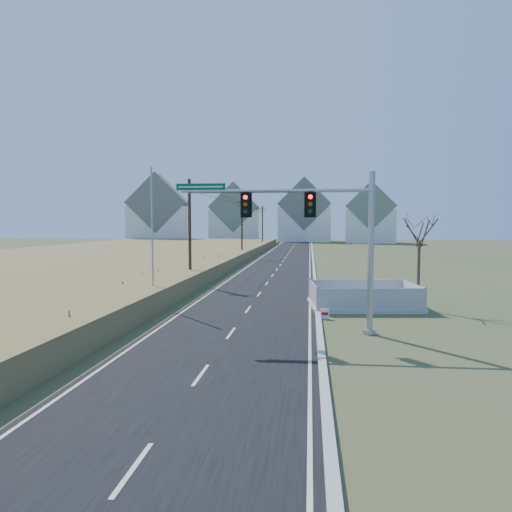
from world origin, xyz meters
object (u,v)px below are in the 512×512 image
Objects in this scene: flagpole at (152,251)px; bare_tree at (420,229)px; traffic_signal_mast at (330,236)px; open_sign at (325,314)px; fence_enclosure at (363,303)px.

flagpole is 16.50m from bare_tree.
flagpole is 1.45× the size of bare_tree.
open_sign is at bearing 90.91° from traffic_signal_mast.
bare_tree reaches higher than open_sign.
fence_enclosure is at bearing 70.37° from traffic_signal_mast.
open_sign is 8.19m from bare_tree.
traffic_signal_mast is 1.58× the size of bare_tree.
flagpole reaches higher than traffic_signal_mast.
fence_enclosure is at bearing 4.86° from flagpole.
bare_tree is (5.74, 3.62, 4.58)m from open_sign.
bare_tree is (3.24, -0.27, 4.59)m from fence_enclosure.
traffic_signal_mast reaches higher than fence_enclosure.
fence_enclosure is at bearing 52.05° from open_sign.
flagpole is (-13.18, -1.12, 3.21)m from fence_enclosure.
fence_enclosure is 4.63m from open_sign.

